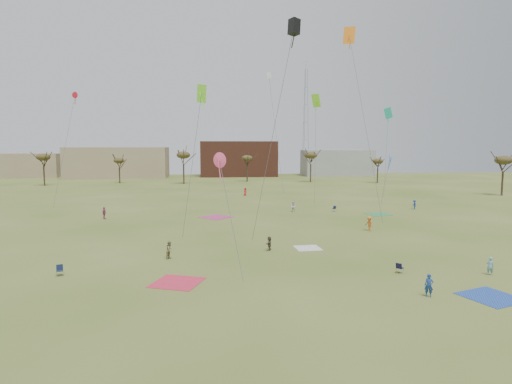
{
  "coord_description": "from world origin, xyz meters",
  "views": [
    {
      "loc": [
        -4.69,
        -32.71,
        10.19
      ],
      "look_at": [
        0.0,
        12.0,
        5.5
      ],
      "focal_mm": 30.54,
      "sensor_mm": 36.0,
      "label": 1
    }
  ],
  "objects": [
    {
      "name": "building_grey",
      "position": [
        40.0,
        118.0,
        4.5
      ],
      "size": [
        24.0,
        12.0,
        9.0
      ],
      "primitive_type": "cube",
      "color": "gray",
      "rests_on": "ground"
    },
    {
      "name": "kites_aloft",
      "position": [
        3.41,
        26.85,
        18.56
      ],
      "size": [
        69.9,
        59.18,
        24.3
      ],
      "color": "red",
      "rests_on": "ground"
    },
    {
      "name": "spectator_mid_e",
      "position": [
        8.19,
        33.83,
        0.85
      ],
      "size": [
        1.04,
        0.96,
        1.71
      ],
      "primitive_type": "imported",
      "rotation": [
        0.0,
        0.0,
        5.8
      ],
      "color": "silver",
      "rests_on": "ground"
    },
    {
      "name": "building_tan",
      "position": [
        -35.0,
        115.0,
        5.0
      ],
      "size": [
        32.0,
        14.0,
        10.0
      ],
      "primitive_type": "cube",
      "color": "#937F60",
      "rests_on": "ground"
    },
    {
      "name": "flyer_mid_c",
      "position": [
        17.41,
        -0.98,
        0.73
      ],
      "size": [
        0.62,
        0.51,
        1.47
      ],
      "primitive_type": "imported",
      "rotation": [
        0.0,
        0.0,
        2.79
      ],
      "color": "#6B9EB2",
      "rests_on": "ground"
    },
    {
      "name": "building_brick",
      "position": [
        5.0,
        120.0,
        6.0
      ],
      "size": [
        26.0,
        16.0,
        12.0
      ],
      "primitive_type": "cube",
      "color": "brown",
      "rests_on": "ground"
    },
    {
      "name": "flyer_mid_b",
      "position": [
        14.43,
        17.69,
        0.9
      ],
      "size": [
        1.1,
        1.34,
        1.8
      ],
      "primitive_type": "imported",
      "rotation": [
        0.0,
        0.0,
        5.15
      ],
      "color": "#C76925",
      "rests_on": "ground"
    },
    {
      "name": "blanket_blue",
      "position": [
        14.21,
        -5.87,
        0.0
      ],
      "size": [
        4.33,
        4.33,
        0.03
      ],
      "primitive_type": "cube",
      "rotation": [
        0.0,
        0.0,
        1.91
      ],
      "color": "#24469D",
      "rests_on": "ground"
    },
    {
      "name": "flyer_far_c",
      "position": [
        28.47,
        34.75,
        0.77
      ],
      "size": [
        0.6,
        1.01,
        1.55
      ],
      "primitive_type": "imported",
      "rotation": [
        0.0,
        0.0,
        4.69
      ],
      "color": "navy",
      "rests_on": "ground"
    },
    {
      "name": "camp_chair_left",
      "position": [
        -16.65,
        2.32,
        0.26
      ],
      "size": [
        0.65,
        0.68,
        0.87
      ],
      "rotation": [
        0.0,
        0.0,
        0.33
      ],
      "color": "#151F39",
      "rests_on": "ground"
    },
    {
      "name": "tree_line",
      "position": [
        -2.85,
        79.12,
        7.09
      ],
      "size": [
        117.44,
        49.32,
        8.91
      ],
      "color": "#3A2B1E",
      "rests_on": "ground"
    },
    {
      "name": "camp_chair_right",
      "position": [
        14.7,
        33.76,
        0.26
      ],
      "size": [
        0.74,
        0.74,
        0.87
      ],
      "rotation": [
        0.0,
        0.0,
        5.43
      ],
      "color": "#121733",
      "rests_on": "ground"
    },
    {
      "name": "blanket_cream",
      "position": [
        5.0,
        9.54,
        0.0
      ],
      "size": [
        2.66,
        2.66,
        0.03
      ],
      "primitive_type": "cube",
      "rotation": [
        0.0,
        0.0,
        1.64
      ],
      "color": "silver",
      "rests_on": "ground"
    },
    {
      "name": "building_tan_west",
      "position": [
        -65.0,
        122.0,
        4.0
      ],
      "size": [
        20.0,
        12.0,
        8.0
      ],
      "primitive_type": "cube",
      "color": "#937F60",
      "rests_on": "ground"
    },
    {
      "name": "blanket_olive",
      "position": [
        20.44,
        29.99,
        0.0
      ],
      "size": [
        3.73,
        3.73,
        0.03
      ],
      "primitive_type": "cube",
      "rotation": [
        0.0,
        0.0,
        0.17
      ],
      "color": "#31874E",
      "rests_on": "ground"
    },
    {
      "name": "blanket_red",
      "position": [
        -7.27,
        -0.41,
        0.0
      ],
      "size": [
        4.4,
        4.4,
        0.03
      ],
      "primitive_type": "cube",
      "rotation": [
        0.0,
        0.0,
        1.21
      ],
      "color": "#D42A45",
      "rests_on": "ground"
    },
    {
      "name": "spectator_fore_c",
      "position": [
        1.0,
        9.01,
        0.7
      ],
      "size": [
        0.88,
        1.36,
        1.4
      ],
      "primitive_type": "imported",
      "rotation": [
        0.0,
        0.0,
        4.32
      ],
      "color": "#4E4438",
      "rests_on": "ground"
    },
    {
      "name": "spectator_mid_d",
      "position": [
        -19.68,
        29.89,
        0.87
      ],
      "size": [
        0.59,
        1.08,
        1.75
      ],
      "primitive_type": "imported",
      "rotation": [
        0.0,
        0.0,
        1.4
      ],
      "color": "#A7457C",
      "rests_on": "ground"
    },
    {
      "name": "camp_chair_center",
      "position": [
        10.47,
        0.23,
        0.26
      ],
      "size": [
        0.74,
        0.74,
        0.87
      ],
      "rotation": [
        0.0,
        0.0,
        2.32
      ],
      "color": "#16153A",
      "rests_on": "ground"
    },
    {
      "name": "blanket_plum",
      "position": [
        -3.9,
        29.94,
        0.0
      ],
      "size": [
        5.48,
        5.48,
        0.03
      ],
      "primitive_type": "cube",
      "rotation": [
        0.0,
        0.0,
        0.73
      ],
      "color": "#B3376E",
      "rests_on": "ground"
    },
    {
      "name": "flyer_far_b",
      "position": [
        2.5,
        57.55,
        0.83
      ],
      "size": [
        0.9,
        0.97,
        1.66
      ],
      "primitive_type": "imported",
      "rotation": [
        0.0,
        0.0,
        0.96
      ],
      "color": "red",
      "rests_on": "ground"
    },
    {
      "name": "ground",
      "position": [
        0.0,
        0.0,
        0.0
      ],
      "size": [
        260.0,
        260.0,
        0.0
      ],
      "primitive_type": "plane",
      "color": "#44591B",
      "rests_on": "ground"
    },
    {
      "name": "spectator_fore_b",
      "position": [
        -8.46,
        6.77,
        0.82
      ],
      "size": [
        0.91,
        0.99,
        1.64
      ],
      "primitive_type": "imported",
      "rotation": [
        0.0,
        0.0,
        1.1
      ],
      "color": "#887B56",
      "rests_on": "ground"
    },
    {
      "name": "radio_tower",
      "position": [
        30.0,
        125.0,
        19.21
      ],
      "size": [
        1.51,
        1.72,
        41.0
      ],
      "color": "#9EA3A8",
      "rests_on": "ground"
    },
    {
      "name": "flyer_near_right",
      "position": [
        10.02,
        -5.34,
        0.79
      ],
      "size": [
        0.68,
        0.59,
        1.58
      ],
      "primitive_type": "imported",
      "rotation": [
        0.0,
        0.0,
        5.82
      ],
      "color": "navy",
      "rests_on": "ground"
    }
  ]
}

